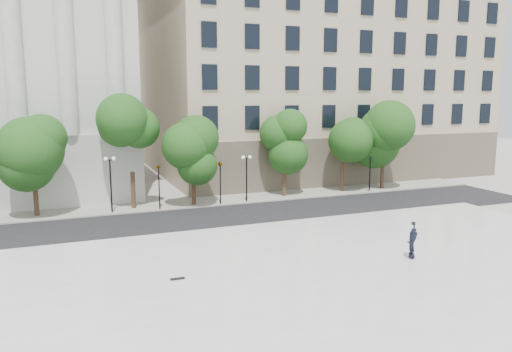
{
  "coord_description": "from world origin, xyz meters",
  "views": [
    {
      "loc": [
        -8.66,
        -16.79,
        9.18
      ],
      "look_at": [
        2.01,
        10.0,
        4.47
      ],
      "focal_mm": 35.0,
      "sensor_mm": 36.0,
      "label": 1
    }
  ],
  "objects_px": {
    "traffic_light_west": "(158,166)",
    "person_lying": "(411,254)",
    "traffic_light_east": "(220,162)",
    "skateboard": "(177,279)"
  },
  "relations": [
    {
      "from": "traffic_light_east",
      "to": "person_lying",
      "type": "height_order",
      "value": "traffic_light_east"
    },
    {
      "from": "traffic_light_west",
      "to": "skateboard",
      "type": "bearing_deg",
      "value": -98.06
    },
    {
      "from": "traffic_light_east",
      "to": "skateboard",
      "type": "distance_m",
      "value": 18.47
    },
    {
      "from": "person_lying",
      "to": "traffic_light_west",
      "type": "bearing_deg",
      "value": 76.09
    },
    {
      "from": "traffic_light_east",
      "to": "person_lying",
      "type": "bearing_deg",
      "value": -74.74
    },
    {
      "from": "traffic_light_east",
      "to": "skateboard",
      "type": "xyz_separation_m",
      "value": [
        -7.46,
        -16.58,
        -3.23
      ]
    },
    {
      "from": "traffic_light_west",
      "to": "person_lying",
      "type": "xyz_separation_m",
      "value": [
        10.08,
        -18.2,
        -2.91
      ]
    },
    {
      "from": "person_lying",
      "to": "skateboard",
      "type": "relative_size",
      "value": 2.88
    },
    {
      "from": "person_lying",
      "to": "traffic_light_east",
      "type": "bearing_deg",
      "value": 62.37
    },
    {
      "from": "traffic_light_west",
      "to": "traffic_light_east",
      "type": "distance_m",
      "value": 5.11
    }
  ]
}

